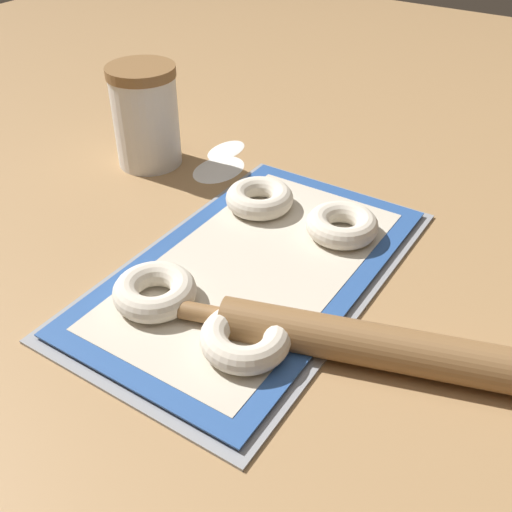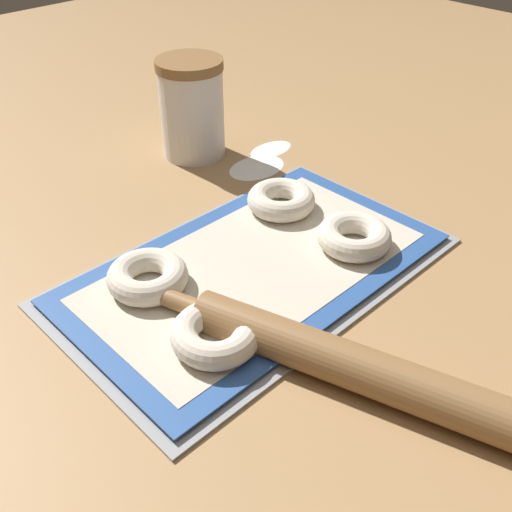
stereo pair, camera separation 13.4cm
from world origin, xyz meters
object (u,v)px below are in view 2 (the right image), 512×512
Objects in this scene: baking_tray at (256,270)px; flour_canister at (192,108)px; rolling_pin at (363,370)px; bagel_back_left at (148,276)px; bagel_back_right at (281,200)px; bagel_front_left at (216,334)px; bagel_front_right at (354,236)px.

flour_canister is at bearing 63.14° from baking_tray.
flour_canister is 0.35× the size of rolling_pin.
baking_tray is 0.14m from bagel_back_left.
flour_canister is (0.28, 0.25, 0.06)m from bagel_back_left.
rolling_pin reaches higher than bagel_back_right.
bagel_back_left is at bearing 103.75° from rolling_pin.
bagel_front_left is 0.21× the size of rolling_pin.
baking_tray is at bearing -116.86° from flour_canister.
baking_tray is 0.15m from bagel_front_left.
flour_canister is at bearing 84.39° from bagel_front_right.
flour_canister is (0.29, 0.38, 0.06)m from bagel_front_left.
baking_tray is at bearing 154.19° from bagel_front_right.
rolling_pin is at bearing -62.48° from bagel_front_left.
bagel_back_right is 0.25m from flour_canister.
bagel_front_left is at bearing -92.90° from bagel_back_left.
flour_canister reaches higher than baking_tray.
bagel_front_left is at bearing -126.84° from flour_canister.
bagel_front_right is 1.00× the size of bagel_back_right.
flour_canister reaches higher than rolling_pin.
bagel_back_left is at bearing -138.02° from flour_canister.
bagel_back_right is (0.12, 0.07, 0.02)m from baking_tray.
rolling_pin reaches higher than bagel_front_right.
bagel_back_right is at bearing 90.61° from bagel_front_right.
bagel_front_right and bagel_back_right have the same top height.
bagel_back_left is 0.24m from bagel_back_right.
flour_canister is at bearing 53.16° from bagel_front_left.
bagel_back_right is (-0.00, 0.13, 0.00)m from bagel_front_right.
rolling_pin reaches higher than bagel_front_left.
bagel_front_left and bagel_back_left have the same top height.
bagel_front_left is at bearing 117.52° from rolling_pin.
flour_canister is 0.57m from rolling_pin.
baking_tray is 5.10× the size of bagel_back_left.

